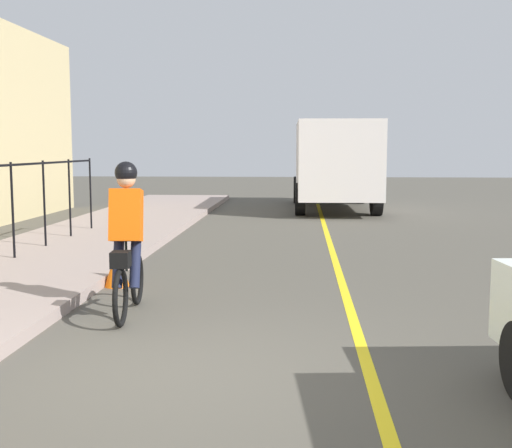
% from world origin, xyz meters
% --- Properties ---
extents(ground_plane, '(80.00, 80.00, 0.00)m').
position_xyz_m(ground_plane, '(0.00, 0.00, 0.00)').
color(ground_plane, '#4D4940').
extents(lane_line_centre, '(36.00, 0.12, 0.01)m').
position_xyz_m(lane_line_centre, '(0.00, -1.60, 0.00)').
color(lane_line_centre, yellow).
rests_on(lane_line_centre, ground).
extents(cyclist_lead, '(1.71, 0.38, 1.83)m').
position_xyz_m(cyclist_lead, '(1.97, 1.04, 0.91)').
color(cyclist_lead, black).
rests_on(cyclist_lead, ground).
extents(box_truck_background, '(6.76, 2.65, 2.78)m').
position_xyz_m(box_truck_background, '(15.81, -2.06, 1.55)').
color(box_truck_background, silver).
rests_on(box_truck_background, ground).
extents(traffic_cone_far, '(0.36, 0.36, 0.52)m').
position_xyz_m(traffic_cone_far, '(3.63, 1.64, 0.26)').
color(traffic_cone_far, orange).
rests_on(traffic_cone_far, ground).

